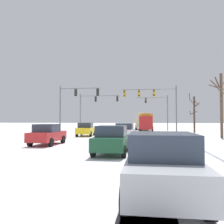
% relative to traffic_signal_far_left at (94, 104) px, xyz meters
% --- Properties ---
extents(wheel_track_left_lane, '(1.03, 32.96, 0.01)m').
position_rel_traffic_signal_far_left_xyz_m(wheel_track_left_lane, '(8.76, -20.89, -4.68)').
color(wheel_track_left_lane, '#4C4C51').
rests_on(wheel_track_left_lane, ground).
extents(wheel_track_right_lane, '(0.81, 32.96, 0.01)m').
position_rel_traffic_signal_far_left_xyz_m(wheel_track_right_lane, '(8.59, -20.89, -4.68)').
color(wheel_track_right_lane, '#4C4C51').
rests_on(wheel_track_right_lane, ground).
extents(wheel_track_center, '(1.19, 32.96, 0.01)m').
position_rel_traffic_signal_far_left_xyz_m(wheel_track_center, '(8.70, -20.89, -4.68)').
color(wheel_track_center, '#4C4C51').
rests_on(wheel_track_center, ground).
extents(traffic_signal_far_left, '(6.98, 0.55, 6.50)m').
position_rel_traffic_signal_far_left_xyz_m(traffic_signal_far_left, '(0.00, 0.00, 0.00)').
color(traffic_signal_far_left, slate).
rests_on(traffic_signal_far_left, ground).
extents(traffic_signal_near_left, '(5.44, 0.39, 6.50)m').
position_rel_traffic_signal_far_left_xyz_m(traffic_signal_near_left, '(-0.58, -9.90, -0.07)').
color(traffic_signal_near_left, slate).
rests_on(traffic_signal_near_left, ground).
extents(traffic_signal_near_right, '(7.35, 0.51, 6.50)m').
position_rel_traffic_signal_far_left_xyz_m(traffic_signal_near_right, '(9.92, -7.84, 0.15)').
color(traffic_signal_near_right, slate).
rests_on(traffic_signal_near_right, ground).
extents(traffic_signal_far_right, '(5.73, 0.38, 6.50)m').
position_rel_traffic_signal_far_left_xyz_m(traffic_signal_far_right, '(11.31, 4.09, -0.28)').
color(traffic_signal_far_right, slate).
rests_on(traffic_signal_far_right, ground).
extents(car_yellow_cab_lead, '(1.99, 4.18, 1.62)m').
position_rel_traffic_signal_far_left_xyz_m(car_yellow_cab_lead, '(1.62, -12.08, -3.87)').
color(car_yellow_cab_lead, yellow).
rests_on(car_yellow_cab_lead, ground).
extents(car_white_second, '(1.98, 4.17, 1.62)m').
position_rel_traffic_signal_far_left_xyz_m(car_white_second, '(6.74, -16.61, -3.87)').
color(car_white_second, silver).
rests_on(car_white_second, ground).
extents(car_red_third, '(1.84, 4.11, 1.62)m').
position_rel_traffic_signal_far_left_xyz_m(car_red_third, '(1.11, -22.31, -3.87)').
color(car_red_third, red).
rests_on(car_red_third, ground).
extents(car_dark_green_fourth, '(1.87, 4.12, 1.62)m').
position_rel_traffic_signal_far_left_xyz_m(car_dark_green_fourth, '(6.81, -26.59, -3.87)').
color(car_dark_green_fourth, '#194C2D').
rests_on(car_dark_green_fourth, ground).
extents(car_silver_sixth, '(1.85, 4.11, 1.62)m').
position_rel_traffic_signal_far_left_xyz_m(car_silver_sixth, '(9.09, -33.91, -3.87)').
color(car_silver_sixth, '#B7BABF').
rests_on(car_silver_sixth, ground).
extents(bus_oncoming, '(2.78, 11.03, 3.38)m').
position_rel_traffic_signal_far_left_xyz_m(bus_oncoming, '(8.14, 10.22, -2.69)').
color(bus_oncoming, silver).
rests_on(bus_oncoming, ground).
extents(box_truck_delivery, '(2.50, 7.47, 3.02)m').
position_rel_traffic_signal_far_left_xyz_m(box_truck_delivery, '(9.02, 1.26, -3.05)').
color(box_truck_delivery, red).
rests_on(box_truck_delivery, ground).
extents(bare_tree_sidewalk_mid, '(2.14, 2.13, 6.84)m').
position_rel_traffic_signal_far_left_xyz_m(bare_tree_sidewalk_mid, '(16.60, -14.06, -0.93)').
color(bare_tree_sidewalk_mid, brown).
rests_on(bare_tree_sidewalk_mid, ground).
extents(bare_tree_sidewalk_far, '(1.61, 1.52, 6.36)m').
position_rel_traffic_signal_far_left_xyz_m(bare_tree_sidewalk_far, '(16.49, -1.00, -1.57)').
color(bare_tree_sidewalk_far, '#423023').
rests_on(bare_tree_sidewalk_far, ground).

